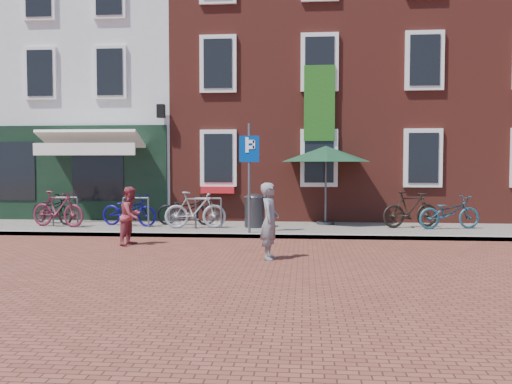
# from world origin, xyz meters

# --- Properties ---
(ground) EXTENTS (80.00, 80.00, 0.00)m
(ground) POSITION_xyz_m (0.00, 0.00, 0.00)
(ground) COLOR brown
(sidewalk) EXTENTS (24.00, 3.00, 0.10)m
(sidewalk) POSITION_xyz_m (1.00, 1.50, 0.05)
(sidewalk) COLOR slate
(sidewalk) RESTS_ON ground
(building_stucco) EXTENTS (8.00, 8.00, 9.00)m
(building_stucco) POSITION_xyz_m (-5.00, 7.00, 4.50)
(building_stucco) COLOR silver
(building_stucco) RESTS_ON ground
(building_brick_mid) EXTENTS (6.00, 8.00, 10.00)m
(building_brick_mid) POSITION_xyz_m (2.00, 7.00, 5.00)
(building_brick_mid) COLOR maroon
(building_brick_mid) RESTS_ON ground
(building_brick_right) EXTENTS (6.00, 8.00, 10.00)m
(building_brick_right) POSITION_xyz_m (8.00, 7.00, 5.00)
(building_brick_right) COLOR maroon
(building_brick_right) RESTS_ON ground
(litter_bin) EXTENTS (0.53, 0.53, 0.98)m
(litter_bin) POSITION_xyz_m (1.72, 1.49, 0.61)
(litter_bin) COLOR #333235
(litter_bin) RESTS_ON sidewalk
(parking_sign) EXTENTS (0.50, 0.08, 2.73)m
(parking_sign) POSITION_xyz_m (1.71, 0.24, 1.83)
(parking_sign) COLOR #4C4C4F
(parking_sign) RESTS_ON sidewalk
(parasol) EXTENTS (2.52, 2.52, 2.34)m
(parasol) POSITION_xyz_m (3.68, 2.40, 2.20)
(parasol) COLOR #4C4C4F
(parasol) RESTS_ON sidewalk
(woman) EXTENTS (0.39, 0.56, 1.47)m
(woman) POSITION_xyz_m (2.42, -2.88, 0.74)
(woman) COLOR slate
(woman) RESTS_ON ground
(boy) EXTENTS (0.64, 0.75, 1.32)m
(boy) POSITION_xyz_m (-0.82, -1.31, 0.66)
(boy) COLOR #91333C
(boy) RESTS_ON ground
(bicycle_0) EXTENTS (1.78, 1.26, 0.89)m
(bicycle_0) POSITION_xyz_m (-4.17, 1.84, 0.54)
(bicycle_0) COLOR black
(bicycle_0) RESTS_ON sidewalk
(bicycle_1) EXTENTS (1.70, 0.81, 0.99)m
(bicycle_1) POSITION_xyz_m (-3.67, 1.11, 0.59)
(bicycle_1) COLOR #571829
(bicycle_1) RESTS_ON sidewalk
(bicycle_2) EXTENTS (1.78, 0.96, 0.89)m
(bicycle_2) POSITION_xyz_m (-1.79, 1.50, 0.54)
(bicycle_2) COLOR #0E0665
(bicycle_2) RESTS_ON sidewalk
(bicycle_3) EXTENTS (1.70, 0.77, 0.99)m
(bicycle_3) POSITION_xyz_m (0.17, 1.11, 0.59)
(bicycle_3) COLOR gray
(bicycle_3) RESTS_ON sidewalk
(bicycle_4) EXTENTS (1.70, 0.62, 0.89)m
(bicycle_4) POSITION_xyz_m (-0.25, 1.86, 0.54)
(bicycle_4) COLOR black
(bicycle_4) RESTS_ON sidewalk
(bicycle_5) EXTENTS (1.70, 0.98, 0.99)m
(bicycle_5) POSITION_xyz_m (5.95, 1.79, 0.59)
(bicycle_5) COLOR black
(bicycle_5) RESTS_ON sidewalk
(bicycle_6) EXTENTS (1.78, 0.97, 0.89)m
(bicycle_6) POSITION_xyz_m (6.91, 1.57, 0.54)
(bicycle_6) COLOR navy
(bicycle_6) RESTS_ON sidewalk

